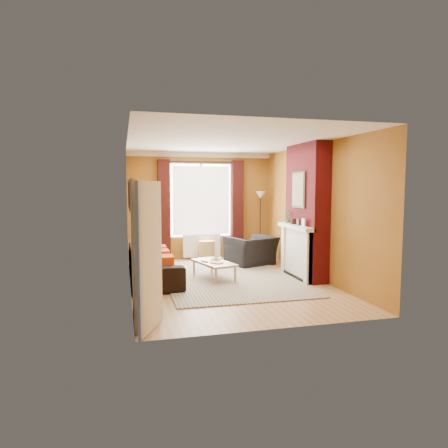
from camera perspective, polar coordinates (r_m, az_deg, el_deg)
The scene contains 12 objects.
ground at distance 8.14m, azimuth 0.44°, elevation -8.25°, with size 5.50×5.50×0.00m, color #987045.
room_walls at distance 8.37m, azimuth 4.11°, elevation 1.69°, with size 3.82×5.54×2.83m.
striped_rug at distance 8.38m, azimuth 0.71°, elevation -7.77°, with size 2.66×3.67×0.02m.
sofa at distance 8.30m, azimuth -9.99°, elevation -5.64°, with size 2.34×0.92×0.68m, color black.
armchair at distance 9.81m, azimuth 3.92°, elevation -3.82°, with size 1.08×0.94×0.70m, color black.
coffee_table at distance 8.32m, azimuth -1.47°, elevation -5.65°, with size 0.82×1.20×0.36m.
wicker_stool at distance 10.40m, azimuth -2.48°, elevation -3.80°, with size 0.53×0.53×0.52m.
floor_lamp at distance 10.67m, azimuth 5.23°, elevation 2.65°, with size 0.26×0.26×1.79m.
book_a at distance 8.07m, azimuth -1.44°, elevation -5.63°, with size 0.18×0.24×0.02m, color #999999.
book_b at distance 8.61m, azimuth -1.89°, elevation -4.93°, with size 0.22×0.30×0.02m, color #999999.
mug at distance 8.31m, azimuth -1.11°, elevation -5.06°, with size 0.10×0.10×0.09m, color #999999.
tv_remote at distance 8.28m, azimuth -2.77°, elevation -5.35°, with size 0.12×0.18×0.02m.
Camera 1 is at (-2.01, -7.65, 1.92)m, focal length 32.00 mm.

